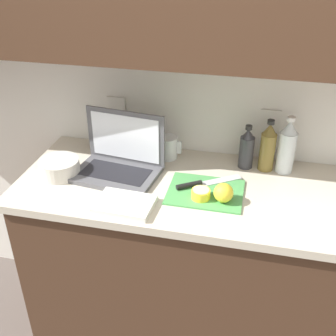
{
  "coord_description": "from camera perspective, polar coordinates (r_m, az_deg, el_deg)",
  "views": [
    {
      "loc": [
        0.02,
        -1.46,
        1.89
      ],
      "look_at": [
        -0.31,
        -0.01,
        1.02
      ],
      "focal_mm": 45.0,
      "sensor_mm": 36.0,
      "label": 1
    }
  ],
  "objects": [
    {
      "name": "lemon_whole_beside",
      "position": [
        1.64,
        7.53,
        -3.35
      ],
      "size": [
        0.08,
        0.08,
        0.08
      ],
      "color": "yellow",
      "rests_on": "cutting_board"
    },
    {
      "name": "bowl_white",
      "position": [
        1.87,
        -14.47,
        0.07
      ],
      "size": [
        0.17,
        0.17,
        0.07
      ],
      "color": "beige",
      "rests_on": "counter_unit"
    },
    {
      "name": "dish_towel",
      "position": [
        1.63,
        -5.89,
        -4.92
      ],
      "size": [
        0.23,
        0.17,
        0.02
      ],
      "primitive_type": "cube",
      "rotation": [
        0.0,
        0.0,
        -0.05
      ],
      "color": "silver",
      "rests_on": "counter_unit"
    },
    {
      "name": "counter_unit",
      "position": [
        2.03,
        9.5,
        -14.02
      ],
      "size": [
        1.9,
        0.63,
        0.94
      ],
      "color": "#472D1E",
      "rests_on": "ground_plane"
    },
    {
      "name": "laptop",
      "position": [
        1.84,
        -6.58,
        1.18
      ],
      "size": [
        0.39,
        0.29,
        0.26
      ],
      "rotation": [
        0.0,
        0.0,
        -0.13
      ],
      "color": "#515156",
      "rests_on": "counter_unit"
    },
    {
      "name": "measuring_cup",
      "position": [
        1.94,
        0.0,
        2.81
      ],
      "size": [
        0.11,
        0.09,
        0.11
      ],
      "color": "silver",
      "rests_on": "counter_unit"
    },
    {
      "name": "bottle_green_soda",
      "position": [
        1.87,
        15.8,
        2.73
      ],
      "size": [
        0.08,
        0.08,
        0.26
      ],
      "color": "silver",
      "rests_on": "counter_unit"
    },
    {
      "name": "knife",
      "position": [
        1.74,
        4.07,
        -2.14
      ],
      "size": [
        0.26,
        0.19,
        0.02
      ],
      "rotation": [
        0.0,
        0.0,
        0.59
      ],
      "color": "silver",
      "rests_on": "cutting_board"
    },
    {
      "name": "cutting_board",
      "position": [
        1.72,
        5.09,
        -3.27
      ],
      "size": [
        0.3,
        0.24,
        0.01
      ],
      "primitive_type": "cube",
      "color": "#4C9E51",
      "rests_on": "counter_unit"
    },
    {
      "name": "bottle_oil_tall",
      "position": [
        1.87,
        13.35,
        2.74
      ],
      "size": [
        0.07,
        0.07,
        0.24
      ],
      "color": "olive",
      "rests_on": "counter_unit"
    },
    {
      "name": "wall_back",
      "position": [
        1.74,
        12.67,
        18.63
      ],
      "size": [
        5.2,
        0.38,
        2.6
      ],
      "color": "white",
      "rests_on": "ground_plane"
    },
    {
      "name": "lemon_half_cut",
      "position": [
        1.66,
        4.47,
        -3.5
      ],
      "size": [
        0.07,
        0.07,
        0.04
      ],
      "color": "yellow",
      "rests_on": "cutting_board"
    },
    {
      "name": "bottle_water_clear",
      "position": [
        1.88,
        10.61,
        2.59
      ],
      "size": [
        0.06,
        0.06,
        0.2
      ],
      "color": "#333338",
      "rests_on": "counter_unit"
    }
  ]
}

